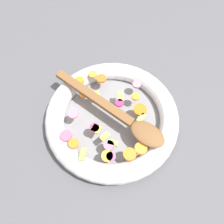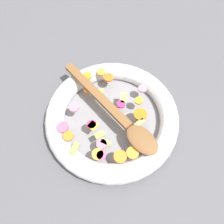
# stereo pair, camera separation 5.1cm
# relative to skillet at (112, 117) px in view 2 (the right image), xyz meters

# --- Properties ---
(ground_plane) EXTENTS (4.00, 4.00, 0.00)m
(ground_plane) POSITION_rel_skillet_xyz_m (0.00, 0.00, -0.02)
(ground_plane) COLOR #4C4C51
(skillet) EXTENTS (0.36, 0.36, 0.05)m
(skillet) POSITION_rel_skillet_xyz_m (0.00, 0.00, 0.00)
(skillet) COLOR slate
(skillet) RESTS_ON ground_plane
(chopped_vegetables) EXTENTS (0.27, 0.27, 0.01)m
(chopped_vegetables) POSITION_rel_skillet_xyz_m (0.01, -0.02, 0.03)
(chopped_vegetables) COLOR orange
(chopped_vegetables) RESTS_ON skillet
(wooden_spoon) EXTENTS (0.34, 0.11, 0.01)m
(wooden_spoon) POSITION_rel_skillet_xyz_m (0.02, -0.00, 0.04)
(wooden_spoon) COLOR brown
(wooden_spoon) RESTS_ON chopped_vegetables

